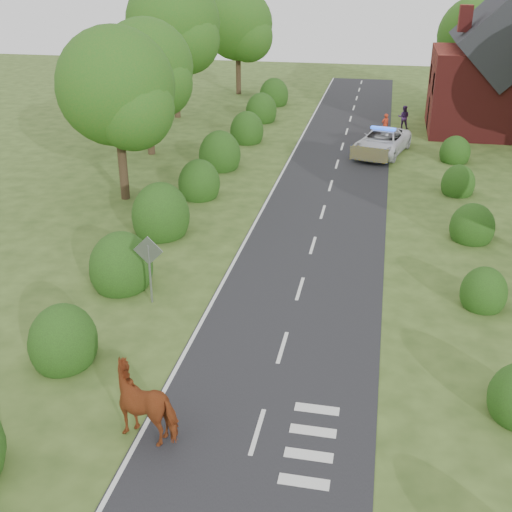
% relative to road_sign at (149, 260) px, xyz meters
% --- Properties ---
extents(ground, '(120.00, 120.00, 0.00)m').
position_rel_road_sign_xyz_m(ground, '(5.00, -2.00, -1.65)').
color(ground, '#374D1E').
extents(road, '(6.00, 70.00, 0.02)m').
position_rel_road_sign_xyz_m(road, '(5.00, 13.00, -1.64)').
color(road, black).
rests_on(road, ground).
extents(road_markings, '(4.96, 70.00, 0.01)m').
position_rel_road_sign_xyz_m(road_markings, '(3.40, 10.93, -1.63)').
color(road_markings, white).
rests_on(road_markings, road).
extents(hedgerow_left, '(2.75, 50.41, 3.00)m').
position_rel_road_sign_xyz_m(hedgerow_left, '(-1.51, 9.69, -0.91)').
color(hedgerow_left, '#223816').
rests_on(hedgerow_left, ground).
extents(hedgerow_right, '(2.10, 45.78, 2.10)m').
position_rel_road_sign_xyz_m(hedgerow_right, '(11.60, 9.21, -1.10)').
color(hedgerow_right, '#223816').
rests_on(hedgerow_right, ground).
extents(tree_left_a, '(5.74, 5.60, 8.38)m').
position_rel_road_sign_xyz_m(tree_left_a, '(-4.75, 9.86, 3.69)').
color(tree_left_a, '#332316').
rests_on(tree_left_a, ground).
extents(tree_left_b, '(5.74, 5.60, 8.07)m').
position_rel_road_sign_xyz_m(tree_left_b, '(-6.25, 17.86, 3.39)').
color(tree_left_b, '#332316').
rests_on(tree_left_b, ground).
extents(tree_left_c, '(6.97, 6.80, 10.22)m').
position_rel_road_sign_xyz_m(tree_left_c, '(-7.70, 27.83, 4.88)').
color(tree_left_c, '#332316').
rests_on(tree_left_c, ground).
extents(tree_left_d, '(6.15, 6.00, 8.89)m').
position_rel_road_sign_xyz_m(tree_left_d, '(-5.23, 37.85, 3.98)').
color(tree_left_d, '#332316').
rests_on(tree_left_d, ground).
extents(tree_right_c, '(6.15, 6.00, 8.58)m').
position_rel_road_sign_xyz_m(tree_right_c, '(14.27, 35.85, 3.69)').
color(tree_right_c, '#332316').
rests_on(tree_right_c, ground).
extents(road_sign, '(1.06, 0.08, 2.53)m').
position_rel_road_sign_xyz_m(road_sign, '(0.00, 0.00, 0.00)').
color(road_sign, gray).
rests_on(road_sign, ground).
extents(house, '(8.00, 7.40, 9.17)m').
position_rel_road_sign_xyz_m(house, '(14.49, 28.00, 2.13)').
color(house, maroon).
rests_on(house, ground).
extents(cow, '(2.42, 1.54, 1.60)m').
position_rel_road_sign_xyz_m(cow, '(2.29, -6.48, -0.85)').
color(cow, maroon).
rests_on(cow, ground).
extents(police_van, '(3.83, 5.97, 1.68)m').
position_rel_road_sign_xyz_m(police_van, '(7.50, 20.78, -0.89)').
color(police_van, silver).
rests_on(police_van, ground).
extents(pedestrian_red, '(0.67, 0.63, 1.54)m').
position_rel_road_sign_xyz_m(pedestrian_red, '(7.59, 25.26, -0.88)').
color(pedestrian_red, red).
rests_on(pedestrian_red, ground).
extents(pedestrian_purple, '(0.84, 0.68, 1.64)m').
position_rel_road_sign_xyz_m(pedestrian_purple, '(8.84, 27.71, -0.83)').
color(pedestrian_purple, '#4B2968').
rests_on(pedestrian_purple, ground).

